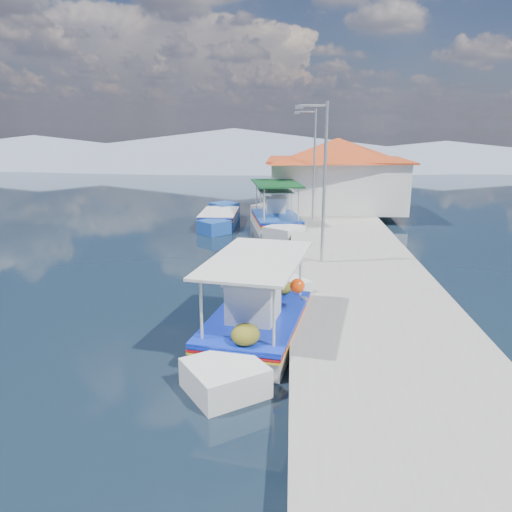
{
  "coord_description": "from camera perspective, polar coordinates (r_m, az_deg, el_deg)",
  "views": [
    {
      "loc": [
        3.37,
        -16.64,
        5.68
      ],
      "look_at": [
        2.2,
        -0.29,
        1.3
      ],
      "focal_mm": 34.58,
      "sensor_mm": 36.0,
      "label": 1
    }
  ],
  "objects": [
    {
      "name": "ground",
      "position": [
        17.9,
        -6.97,
        -3.65
      ],
      "size": [
        160.0,
        160.0,
        0.0
      ],
      "primitive_type": "plane",
      "color": "black",
      "rests_on": "ground"
    },
    {
      "name": "caique_blue_hull",
      "position": [
        28.98,
        -4.23,
        4.26
      ],
      "size": [
        2.09,
        6.78,
        1.21
      ],
      "rotation": [
        0.0,
        0.0,
        -0.02
      ],
      "color": "#194497",
      "rests_on": "ground"
    },
    {
      "name": "lamp_post_near",
      "position": [
        18.77,
        7.66,
        9.23
      ],
      "size": [
        1.21,
        0.14,
        6.0
      ],
      "color": "#A5A8AD",
      "rests_on": "quay"
    },
    {
      "name": "quay",
      "position": [
        23.42,
        10.2,
        1.31
      ],
      "size": [
        5.0,
        44.0,
        0.5
      ],
      "primitive_type": "cube",
      "color": "gray",
      "rests_on": "ground"
    },
    {
      "name": "lamp_post_far",
      "position": [
        27.73,
        6.57,
        11.08
      ],
      "size": [
        1.21,
        0.14,
        6.0
      ],
      "color": "#A5A8AD",
      "rests_on": "quay"
    },
    {
      "name": "bollards",
      "position": [
        22.47,
        5.1,
        1.96
      ],
      "size": [
        0.2,
        17.2,
        0.3
      ],
      "color": "#A5A8AD",
      "rests_on": "quay"
    },
    {
      "name": "caique_green_canopy",
      "position": [
        27.56,
        2.38,
        3.97
      ],
      "size": [
        3.23,
        7.66,
        2.91
      ],
      "rotation": [
        0.0,
        0.0,
        -0.18
      ],
      "color": "silver",
      "rests_on": "ground"
    },
    {
      "name": "caique_far",
      "position": [
        28.74,
        2.24,
        4.43
      ],
      "size": [
        2.45,
        6.7,
        2.36
      ],
      "rotation": [
        0.0,
        0.0,
        -0.11
      ],
      "color": "silver",
      "rests_on": "ground"
    },
    {
      "name": "main_caique",
      "position": [
        13.5,
        0.03,
        -7.62
      ],
      "size": [
        3.18,
        7.71,
        2.58
      ],
      "rotation": [
        0.0,
        0.0,
        0.18
      ],
      "color": "silver",
      "rests_on": "ground"
    },
    {
      "name": "mountain_ridge",
      "position": [
        72.8,
        6.74,
        11.98
      ],
      "size": [
        171.4,
        96.0,
        5.5
      ],
      "color": "slate",
      "rests_on": "ground"
    },
    {
      "name": "harbor_building",
      "position": [
        31.9,
        9.3,
        9.53
      ],
      "size": [
        10.49,
        10.49,
        4.4
      ],
      "color": "white",
      "rests_on": "quay"
    }
  ]
}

